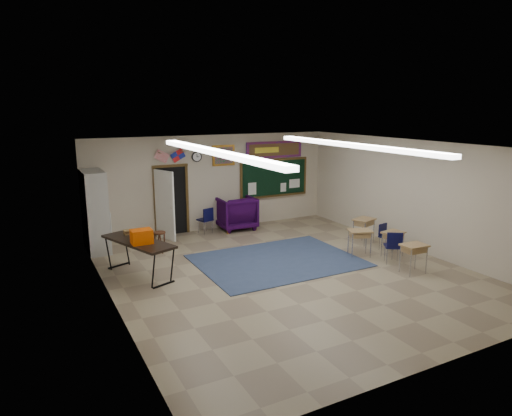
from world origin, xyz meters
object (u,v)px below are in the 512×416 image
student_desk_front_left (360,242)px  folding_table (139,256)px  wooden_stool (160,242)px  wingback_armchair (236,213)px  student_desk_front_right (364,230)px

student_desk_front_left → folding_table: 5.61m
student_desk_front_left → folding_table: bearing=-171.5°
student_desk_front_left → wooden_stool: student_desk_front_left is taller
wooden_stool → folding_table: bearing=-121.6°
student_desk_front_left → wooden_stool: 5.32m
wingback_armchair → student_desk_front_right: wingback_armchair is taller
student_desk_front_left → wooden_stool: bearing=170.6°
student_desk_front_left → student_desk_front_right: student_desk_front_right is taller
folding_table → student_desk_front_right: bearing=-24.0°
wingback_armchair → wooden_stool: 3.15m
wingback_armchair → student_desk_front_left: 4.36m
wingback_armchair → wooden_stool: size_ratio=2.02×
student_desk_front_right → wooden_stool: bearing=141.4°
wingback_armchair → folding_table: 4.67m
wingback_armchair → student_desk_front_left: wingback_armchair is taller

